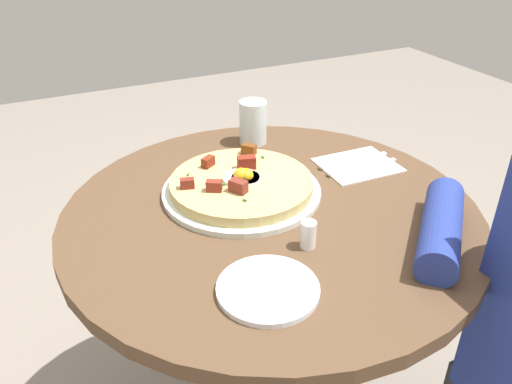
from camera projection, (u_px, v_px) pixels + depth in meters
name	position (u px, v px, depth m)	size (l,w,h in m)	color
dining_table	(270.00, 274.00, 1.10)	(0.83, 0.83, 0.71)	brown
pizza_plate	(242.00, 191.00, 1.06)	(0.33, 0.33, 0.01)	silver
breakfast_pizza	(241.00, 183.00, 1.05)	(0.30, 0.30, 0.05)	tan
bread_plate	(268.00, 289.00, 0.80)	(0.16, 0.16, 0.01)	white
napkin	(358.00, 165.00, 1.17)	(0.17, 0.14, 0.00)	white
fork	(362.00, 167.00, 1.16)	(0.18, 0.01, 0.01)	silver
knife	(354.00, 160.00, 1.18)	(0.18, 0.01, 0.01)	silver
water_glass	(253.00, 122.00, 1.26)	(0.07, 0.07, 0.11)	silver
salt_shaker	(310.00, 234.00, 0.89)	(0.03, 0.03, 0.05)	white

